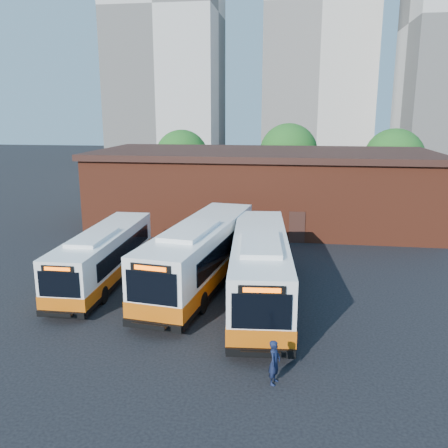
# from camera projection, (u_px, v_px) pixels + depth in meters

# --- Properties ---
(ground) EXTENTS (220.00, 220.00, 0.00)m
(ground) POSITION_uv_depth(u_px,v_px,m) (234.00, 319.00, 22.67)
(ground) COLOR black
(bus_west) EXTENTS (2.58, 11.59, 3.14)m
(bus_west) POSITION_uv_depth(u_px,v_px,m) (104.00, 258.00, 27.28)
(bus_west) COLOR white
(bus_west) RESTS_ON ground
(bus_midwest) EXTENTS (4.63, 13.90, 3.73)m
(bus_midwest) POSITION_uv_depth(u_px,v_px,m) (201.00, 257.00, 26.69)
(bus_midwest) COLOR white
(bus_midwest) RESTS_ON ground
(bus_mideast) EXTENTS (3.80, 13.56, 3.65)m
(bus_mideast) POSITION_uv_depth(u_px,v_px,m) (260.00, 270.00, 24.50)
(bus_mideast) COLOR white
(bus_mideast) RESTS_ON ground
(transit_worker) EXTENTS (0.56, 0.70, 1.68)m
(transit_worker) POSITION_uv_depth(u_px,v_px,m) (274.00, 362.00, 17.11)
(transit_worker) COLOR #121A36
(transit_worker) RESTS_ON ground
(depot_building) EXTENTS (28.60, 12.60, 6.40)m
(depot_building) POSITION_uv_depth(u_px,v_px,m) (263.00, 187.00, 41.16)
(depot_building) COLOR maroon
(depot_building) RESTS_ON ground
(tree_west) EXTENTS (6.00, 6.00, 7.65)m
(tree_west) POSITION_uv_depth(u_px,v_px,m) (182.00, 156.00, 53.79)
(tree_west) COLOR #382314
(tree_west) RESTS_ON ground
(tree_mid) EXTENTS (6.56, 6.56, 8.36)m
(tree_mid) POSITION_uv_depth(u_px,v_px,m) (289.00, 152.00, 53.93)
(tree_mid) COLOR #382314
(tree_mid) RESTS_ON ground
(tree_east) EXTENTS (6.24, 6.24, 7.96)m
(tree_east) POSITION_uv_depth(u_px,v_px,m) (394.00, 159.00, 49.56)
(tree_east) COLOR #382314
(tree_east) RESTS_ON ground
(tower_left) EXTENTS (20.00, 18.00, 56.20)m
(tower_left) POSITION_uv_depth(u_px,v_px,m) (166.00, 11.00, 88.57)
(tower_left) COLOR beige
(tower_left) RESTS_ON ground
(tower_center) EXTENTS (22.00, 20.00, 61.20)m
(tower_center) POSITION_uv_depth(u_px,v_px,m) (320.00, 8.00, 97.39)
(tower_center) COLOR beige
(tower_center) RESTS_ON ground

